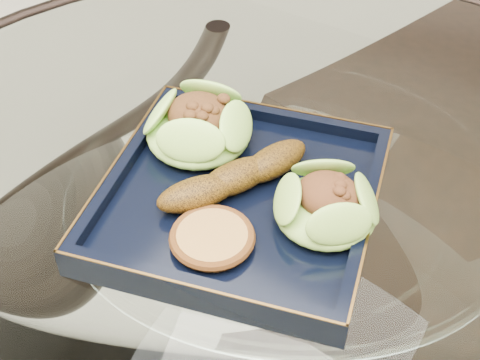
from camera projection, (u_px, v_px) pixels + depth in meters
The scene contains 6 objects.
dining_table at pixel (279, 316), 0.79m from camera, with size 1.13×1.13×0.77m.
navy_plate at pixel (240, 201), 0.68m from camera, with size 0.27×0.27×0.02m, color black.
lettuce_wrap_left at pixel (198, 128), 0.72m from camera, with size 0.11×0.11×0.04m, color #69AE32.
lettuce_wrap_right at pixel (326, 207), 0.64m from camera, with size 0.10×0.10×0.04m, color olive.
roasted_plantain at pixel (236, 177), 0.67m from camera, with size 0.17×0.04×0.03m, color #563509.
crumb_patty at pixel (212, 239), 0.62m from camera, with size 0.07×0.07×0.01m, color #A76D37.
Camera 1 is at (0.22, -0.41, 1.26)m, focal length 50.00 mm.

